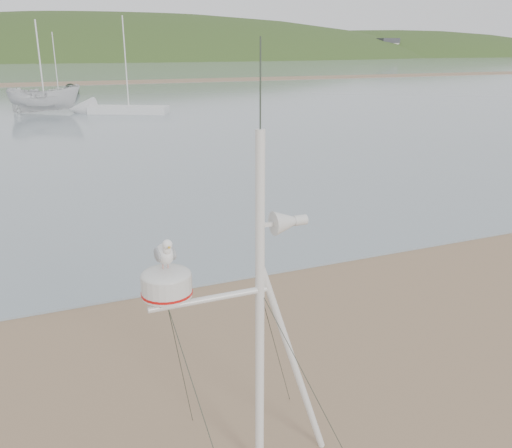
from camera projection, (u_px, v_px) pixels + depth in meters
name	position (u px, v px, depth m)	size (l,w,h in m)	color
water	(19.00, 68.00, 121.84)	(560.00, 256.00, 0.04)	gray
sandbar	(24.00, 84.00, 67.63)	(560.00, 7.00, 0.07)	#7E6249
hill_ridge	(72.00, 108.00, 224.93)	(620.00, 180.00, 80.00)	#283D19
far_cottages	(26.00, 48.00, 177.67)	(294.40, 6.30, 8.00)	beige
mast_rig	(257.00, 384.00, 5.80)	(2.07, 2.21, 4.67)	silver
boat_white	(42.00, 76.00, 38.13)	(1.90, 1.96, 5.06)	silver
sailboat_dark_mid	(68.00, 92.00, 53.71)	(4.95, 6.10, 6.36)	black
sailboat_white_near	(102.00, 109.00, 38.65)	(7.24, 4.84, 7.17)	silver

